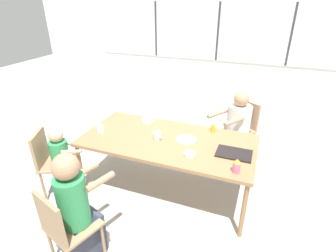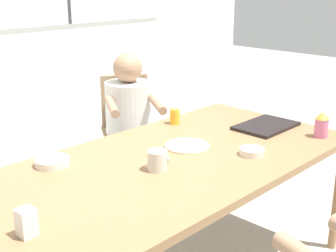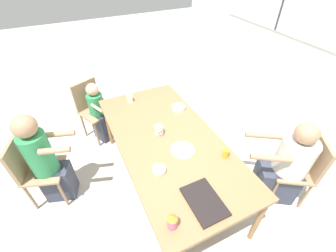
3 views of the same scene
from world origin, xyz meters
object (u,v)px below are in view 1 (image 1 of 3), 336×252
Objects in this scene: sippy_cup at (237,166)px; juice_glass at (213,128)px; person_woman_green_shirt at (78,212)px; coffee_mug at (157,136)px; chair_for_toddler at (50,158)px; bowl_white_shallow at (190,154)px; milk_carton_small at (101,129)px; person_toddler at (64,164)px; bowl_cereal at (148,121)px; person_man_blue_shirt at (236,130)px; chair_for_man_blue_shirt at (243,124)px; chair_for_woman_green_shirt at (63,226)px.

sippy_cup reaches higher than juice_glass.
person_woman_green_shirt is 1.24m from coffee_mug.
chair_for_toddler reaches higher than bowl_white_shallow.
sippy_cup is at bearing -7.80° from milk_carton_small.
person_toddler is 5.47× the size of bowl_cereal.
milk_carton_small is (0.47, 0.46, 0.27)m from chair_for_toddler.
coffee_mug is (-0.82, -1.14, 0.32)m from person_man_blue_shirt.
chair_for_man_blue_shirt is 1.60m from coffee_mug.
bowl_white_shallow is at bearing -5.51° from milk_carton_small.
chair_for_toddler is at bearing 163.33° from person_woman_green_shirt.
coffee_mug is at bearing 86.89° from person_man_blue_shirt.
chair_for_toddler is 0.81× the size of person_man_blue_shirt.
person_man_blue_shirt is at bearing 106.53° from person_toddler.
sippy_cup reaches higher than chair_for_toddler.
sippy_cup is (2.20, 0.22, 0.30)m from chair_for_toddler.
milk_carton_small is (-1.65, -1.37, 0.27)m from chair_for_man_blue_shirt.
person_woman_green_shirt reaches higher than chair_for_woman_green_shirt.
bowl_cereal is at bearing 107.64° from chair_for_woman_green_shirt.
bowl_cereal is at bearing 65.19° from person_man_blue_shirt.
bowl_cereal is at bearing 150.56° from sippy_cup.
bowl_white_shallow is at bearing 75.89° from person_toddler.
chair_for_toddler is 0.71m from milk_carton_small.
chair_for_toddler is at bearing -135.98° from milk_carton_small.
person_toddler is (-1.98, -1.77, -0.10)m from chair_for_man_blue_shirt.
coffee_mug is at bearing 94.20° from chair_for_woman_green_shirt.
person_woman_green_shirt is at bearing 97.43° from person_man_blue_shirt.
person_toddler reaches higher than chair_for_woman_green_shirt.
juice_glass is at bearing 37.13° from coffee_mug.
juice_glass is 0.67m from bowl_white_shallow.
chair_for_man_blue_shirt is 0.18m from person_man_blue_shirt.
bowl_cereal is at bearing 67.96° from chair_for_man_blue_shirt.
bowl_cereal is (0.75, 0.89, 0.33)m from person_toddler.
coffee_mug is at bearing 90.20° from person_toddler.
sippy_cup is 1.75m from milk_carton_small.
person_woman_green_shirt reaches higher than bowl_cereal.
chair_for_woman_green_shirt is at bearing 97.39° from chair_for_man_blue_shirt.
bowl_white_shallow is at bearing -37.87° from bowl_cereal.
sippy_cup is 1.18× the size of bowl_white_shallow.
juice_glass is 0.93× the size of milk_carton_small.
bowl_white_shallow is (0.48, -0.21, -0.03)m from coffee_mug.
juice_glass is at bearing 2.38° from bowl_cereal.
bowl_white_shallow is at bearing -99.83° from juice_glass.
milk_carton_small is 0.81× the size of bowl_white_shallow.
sippy_cup is 1.51m from bowl_cereal.
milk_carton_small is 1.23m from bowl_white_shallow.
bowl_cereal is (-0.04, 1.60, 0.20)m from person_woman_green_shirt.
person_toddler is 2.10m from sippy_cup.
person_toddler is at bearing 156.02° from person_woman_green_shirt.
person_man_blue_shirt is at bearing 75.82° from bowl_white_shallow.
chair_for_toddler reaches higher than bowl_cereal.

